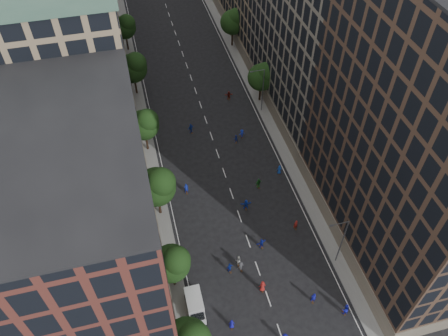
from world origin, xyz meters
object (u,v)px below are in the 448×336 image
object	(u,v)px
skater_0	(232,324)
skater_1	(313,298)
streetlamp_near	(341,240)
skater_2	(345,309)
streetlamp_far	(262,88)
cargo_van	(195,305)

from	to	relation	value
skater_0	skater_1	bearing A→B (deg)	-165.36
streetlamp_near	skater_2	xyz separation A→B (m)	(-1.87, -7.12, -4.19)
streetlamp_near	streetlamp_far	bearing A→B (deg)	90.00
streetlamp_near	skater_2	bearing A→B (deg)	-104.70
streetlamp_near	skater_1	distance (m)	8.10
streetlamp_far	skater_1	distance (m)	38.27
skater_1	skater_2	size ratio (longest dim) A/B	0.94
streetlamp_near	skater_1	world-z (taller)	streetlamp_near
streetlamp_near	skater_1	size ratio (longest dim) A/B	4.94
skater_1	skater_2	xyz separation A→B (m)	(3.18, -2.43, 0.06)
streetlamp_near	skater_1	bearing A→B (deg)	-137.07
streetlamp_near	streetlamp_far	xyz separation A→B (m)	(0.00, 33.00, 0.00)
streetlamp_near	skater_2	world-z (taller)	streetlamp_near
skater_0	skater_2	xyz separation A→B (m)	(14.00, -1.75, 0.19)
cargo_van	skater_0	distance (m)	5.01
streetlamp_near	cargo_van	bearing A→B (deg)	-173.78
streetlamp_far	skater_0	world-z (taller)	streetlamp_far
cargo_van	skater_0	bearing A→B (deg)	-39.91
skater_2	cargo_van	bearing A→B (deg)	-14.41
streetlamp_near	streetlamp_far	distance (m)	33.00
streetlamp_near	cargo_van	distance (m)	20.17
cargo_van	skater_2	world-z (taller)	cargo_van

